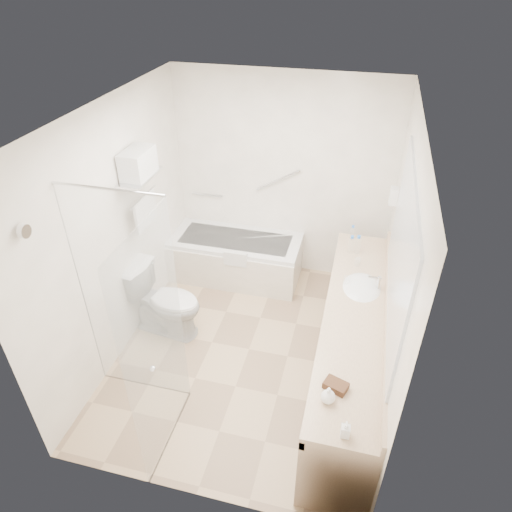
% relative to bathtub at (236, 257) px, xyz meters
% --- Properties ---
extents(floor, '(3.20, 3.20, 0.00)m').
position_rel_bathtub_xyz_m(floor, '(0.50, -1.24, -0.28)').
color(floor, tan).
rests_on(floor, ground).
extents(ceiling, '(2.60, 3.20, 0.10)m').
position_rel_bathtub_xyz_m(ceiling, '(0.50, -1.24, 2.22)').
color(ceiling, silver).
rests_on(ceiling, wall_back).
extents(wall_back, '(2.60, 0.10, 2.50)m').
position_rel_bathtub_xyz_m(wall_back, '(0.50, 0.36, 0.97)').
color(wall_back, white).
rests_on(wall_back, ground).
extents(wall_front, '(2.60, 0.10, 2.50)m').
position_rel_bathtub_xyz_m(wall_front, '(0.50, -2.84, 0.97)').
color(wall_front, white).
rests_on(wall_front, ground).
extents(wall_left, '(0.10, 3.20, 2.50)m').
position_rel_bathtub_xyz_m(wall_left, '(-0.80, -1.24, 0.97)').
color(wall_left, white).
rests_on(wall_left, ground).
extents(wall_right, '(0.10, 3.20, 2.50)m').
position_rel_bathtub_xyz_m(wall_right, '(1.80, -1.24, 0.97)').
color(wall_right, white).
rests_on(wall_right, ground).
extents(bathtub, '(1.60, 0.73, 0.59)m').
position_rel_bathtub_xyz_m(bathtub, '(0.00, 0.00, 0.00)').
color(bathtub, silver).
rests_on(bathtub, floor).
extents(grab_bar_short, '(0.40, 0.03, 0.03)m').
position_rel_bathtub_xyz_m(grab_bar_short, '(-0.45, 0.32, 0.67)').
color(grab_bar_short, silver).
rests_on(grab_bar_short, wall_back).
extents(grab_bar_long, '(0.53, 0.03, 0.33)m').
position_rel_bathtub_xyz_m(grab_bar_long, '(0.45, 0.32, 0.97)').
color(grab_bar_long, silver).
rests_on(grab_bar_long, wall_back).
extents(shower_enclosure, '(0.96, 0.91, 2.11)m').
position_rel_bathtub_xyz_m(shower_enclosure, '(-0.13, -2.16, 0.79)').
color(shower_enclosure, silver).
rests_on(shower_enclosure, floor).
extents(towel_shelf, '(0.24, 0.55, 0.81)m').
position_rel_bathtub_xyz_m(towel_shelf, '(-0.67, -0.89, 1.48)').
color(towel_shelf, silver).
rests_on(towel_shelf, wall_left).
extents(vanity_counter, '(0.55, 2.70, 0.95)m').
position_rel_bathtub_xyz_m(vanity_counter, '(1.52, -1.39, 0.36)').
color(vanity_counter, tan).
rests_on(vanity_counter, floor).
extents(sink, '(0.40, 0.52, 0.14)m').
position_rel_bathtub_xyz_m(sink, '(1.55, -0.99, 0.54)').
color(sink, silver).
rests_on(sink, vanity_counter).
extents(faucet, '(0.03, 0.03, 0.14)m').
position_rel_bathtub_xyz_m(faucet, '(1.70, -0.99, 0.65)').
color(faucet, silver).
rests_on(faucet, vanity_counter).
extents(mirror, '(0.02, 2.00, 1.20)m').
position_rel_bathtub_xyz_m(mirror, '(1.79, -1.39, 1.27)').
color(mirror, '#B8BDC5').
rests_on(mirror, wall_right).
extents(hairdryer_unit, '(0.08, 0.10, 0.18)m').
position_rel_bathtub_xyz_m(hairdryer_unit, '(1.75, -0.19, 1.17)').
color(hairdryer_unit, silver).
rests_on(hairdryer_unit, wall_right).
extents(toilet, '(0.86, 0.55, 0.80)m').
position_rel_bathtub_xyz_m(toilet, '(-0.45, -1.15, 0.12)').
color(toilet, silver).
rests_on(toilet, floor).
extents(amenity_basket, '(0.20, 0.16, 0.06)m').
position_rel_bathtub_xyz_m(amenity_basket, '(1.44, -2.26, 0.60)').
color(amenity_basket, '#4D2B1B').
rests_on(amenity_basket, vanity_counter).
extents(soap_bottle_a, '(0.07, 0.14, 0.06)m').
position_rel_bathtub_xyz_m(soap_bottle_a, '(1.54, -2.64, 0.61)').
color(soap_bottle_a, silver).
rests_on(soap_bottle_a, vanity_counter).
extents(soap_bottle_b, '(0.13, 0.15, 0.11)m').
position_rel_bathtub_xyz_m(soap_bottle_b, '(1.39, -2.39, 0.63)').
color(soap_bottle_b, silver).
rests_on(soap_bottle_b, vanity_counter).
extents(water_bottle_left, '(0.06, 0.06, 0.20)m').
position_rel_bathtub_xyz_m(water_bottle_left, '(1.40, -0.41, 0.67)').
color(water_bottle_left, silver).
rests_on(water_bottle_left, vanity_counter).
extents(water_bottle_mid, '(0.07, 0.07, 0.21)m').
position_rel_bathtub_xyz_m(water_bottle_mid, '(1.47, -0.40, 0.67)').
color(water_bottle_mid, silver).
rests_on(water_bottle_mid, vanity_counter).
extents(water_bottle_right, '(0.05, 0.05, 0.17)m').
position_rel_bathtub_xyz_m(water_bottle_right, '(1.39, -0.14, 0.65)').
color(water_bottle_right, silver).
rests_on(water_bottle_right, vanity_counter).
extents(drinking_glass_near, '(0.07, 0.07, 0.08)m').
position_rel_bathtub_xyz_m(drinking_glass_near, '(1.49, -0.63, 0.62)').
color(drinking_glass_near, silver).
rests_on(drinking_glass_near, vanity_counter).
extents(drinking_glass_far, '(0.08, 0.08, 0.08)m').
position_rel_bathtub_xyz_m(drinking_glass_far, '(1.41, -0.98, 0.62)').
color(drinking_glass_far, silver).
rests_on(drinking_glass_far, vanity_counter).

